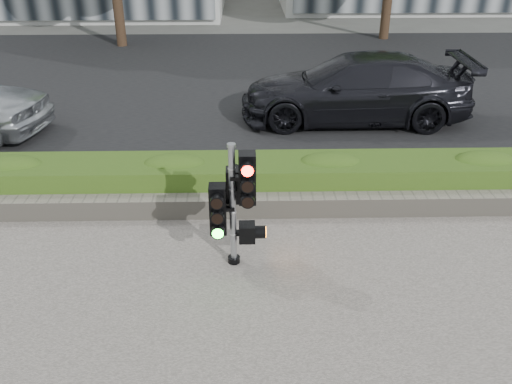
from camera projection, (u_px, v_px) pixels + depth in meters
ground at (245, 286)px, 7.41m from camera, size 120.00×120.00×0.00m
road at (244, 79)px, 16.25m from camera, size 60.00×13.00×0.02m
curb at (244, 180)px, 10.17m from camera, size 60.00×0.25×0.12m
stone_wall at (245, 206)px, 9.00m from camera, size 12.00×0.32×0.34m
hedge at (244, 179)px, 9.49m from camera, size 12.00×1.00×0.68m
traffic_signal at (234, 199)px, 7.41m from camera, size 0.64×0.46×1.86m
car_dark at (355, 88)px, 12.79m from camera, size 5.42×2.31×1.56m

